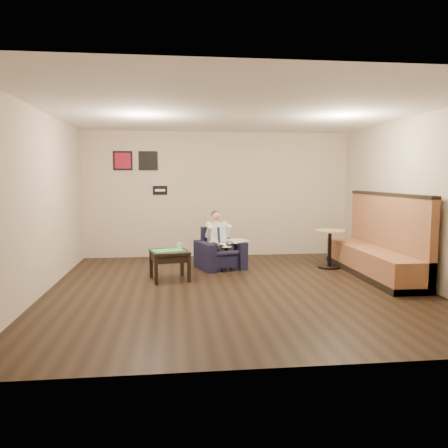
{
  "coord_description": "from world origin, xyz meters",
  "views": [
    {
      "loc": [
        -0.99,
        -6.84,
        1.77
      ],
      "look_at": [
        -0.07,
        1.2,
        0.92
      ],
      "focal_mm": 35.0,
      "sensor_mm": 36.0,
      "label": 1
    }
  ],
  "objects": [
    {
      "name": "green_folder",
      "position": [
        -1.11,
        0.67,
        0.52
      ],
      "size": [
        0.61,
        0.52,
        0.01
      ],
      "primitive_type": "cube",
      "rotation": [
        0.0,
        0.0,
        0.34
      ],
      "color": "#2AD55D",
      "rests_on": "side_table"
    },
    {
      "name": "wall_right",
      "position": [
        3.0,
        0.0,
        1.4
      ],
      "size": [
        0.02,
        6.0,
        2.8
      ],
      "primitive_type": "cube",
      "color": "beige",
      "rests_on": "ground"
    },
    {
      "name": "wall_back",
      "position": [
        0.0,
        3.0,
        1.4
      ],
      "size": [
        6.0,
        0.02,
        2.8
      ],
      "primitive_type": "cube",
      "color": "beige",
      "rests_on": "ground"
    },
    {
      "name": "art_print_left",
      "position": [
        -2.1,
        2.98,
        2.15
      ],
      "size": [
        0.42,
        0.03,
        0.42
      ],
      "primitive_type": "cube",
      "color": "maroon",
      "rests_on": "wall_back"
    },
    {
      "name": "smartphone",
      "position": [
        -1.06,
        0.89,
        0.52
      ],
      "size": [
        0.16,
        0.08,
        0.01
      ],
      "primitive_type": "cube",
      "rotation": [
        0.0,
        0.0,
        0.02
      ],
      "color": "black",
      "rests_on": "side_table"
    },
    {
      "name": "seating_sign",
      "position": [
        -1.3,
        2.98,
        1.5
      ],
      "size": [
        0.32,
        0.02,
        0.2
      ],
      "primitive_type": "cube",
      "color": "black",
      "rests_on": "wall_back"
    },
    {
      "name": "ceiling",
      "position": [
        0.0,
        0.0,
        2.8
      ],
      "size": [
        6.0,
        6.0,
        0.02
      ],
      "primitive_type": "cube",
      "color": "white",
      "rests_on": "wall_back"
    },
    {
      "name": "wall_front",
      "position": [
        0.0,
        -3.0,
        1.4
      ],
      "size": [
        6.0,
        0.02,
        2.8
      ],
      "primitive_type": "cube",
      "color": "beige",
      "rests_on": "ground"
    },
    {
      "name": "wall_left",
      "position": [
        -3.0,
        0.0,
        1.4
      ],
      "size": [
        0.02,
        6.0,
        2.8
      ],
      "primitive_type": "cube",
      "color": "beige",
      "rests_on": "ground"
    },
    {
      "name": "art_print_right",
      "position": [
        -1.55,
        2.98,
        2.15
      ],
      "size": [
        0.42,
        0.03,
        0.42
      ],
      "primitive_type": "cube",
      "color": "black",
      "rests_on": "wall_back"
    },
    {
      "name": "armchair",
      "position": [
        -0.1,
        1.59,
        0.39
      ],
      "size": [
        1.03,
        1.03,
        0.79
      ],
      "primitive_type": "cube",
      "rotation": [
        0.0,
        0.0,
        0.33
      ],
      "color": "black",
      "rests_on": "ground"
    },
    {
      "name": "banquette",
      "position": [
        2.59,
        0.65,
        0.74
      ],
      "size": [
        0.69,
        2.89,
        1.48
      ],
      "primitive_type": "cube",
      "color": "brown",
      "rests_on": "ground"
    },
    {
      "name": "lap_papers",
      "position": [
        -0.04,
        1.41,
        0.48
      ],
      "size": [
        0.27,
        0.31,
        0.01
      ],
      "primitive_type": "cube",
      "rotation": [
        0.0,
        0.0,
        0.4
      ],
      "color": "white",
      "rests_on": "seated_man"
    },
    {
      "name": "ground",
      "position": [
        0.0,
        0.0,
        0.0
      ],
      "size": [
        6.0,
        6.0,
        0.0
      ],
      "primitive_type": "plane",
      "color": "black",
      "rests_on": "ground"
    },
    {
      "name": "newspaper",
      "position": [
        0.24,
        1.62,
        0.54
      ],
      "size": [
        0.48,
        0.52,
        0.01
      ],
      "primitive_type": "cube",
      "rotation": [
        0.0,
        0.0,
        0.38
      ],
      "color": "silver",
      "rests_on": "armchair"
    },
    {
      "name": "cafe_table",
      "position": [
        2.05,
        1.39,
        0.38
      ],
      "size": [
        0.7,
        0.7,
        0.75
      ],
      "primitive_type": "cylinder",
      "rotation": [
        0.0,
        0.0,
        -0.17
      ],
      "color": "tan",
      "rests_on": "ground"
    },
    {
      "name": "seated_man",
      "position": [
        -0.07,
        1.49,
        0.54
      ],
      "size": [
        0.73,
        0.9,
        1.08
      ],
      "primitive_type": null,
      "rotation": [
        0.0,
        0.0,
        0.33
      ],
      "color": "white",
      "rests_on": "armchair"
    },
    {
      "name": "side_table",
      "position": [
        -1.08,
        0.7,
        0.26
      ],
      "size": [
        0.74,
        0.74,
        0.52
      ],
      "primitive_type": "cube",
      "rotation": [
        0.0,
        0.0,
        0.2
      ],
      "color": "black",
      "rests_on": "ground"
    },
    {
      "name": "coffee_mug",
      "position": [
        -0.91,
        0.88,
        0.57
      ],
      "size": [
        0.11,
        0.11,
        0.11
      ],
      "primitive_type": "cylinder",
      "rotation": [
        0.0,
        0.0,
        0.2
      ],
      "color": "white",
      "rests_on": "side_table"
    }
  ]
}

